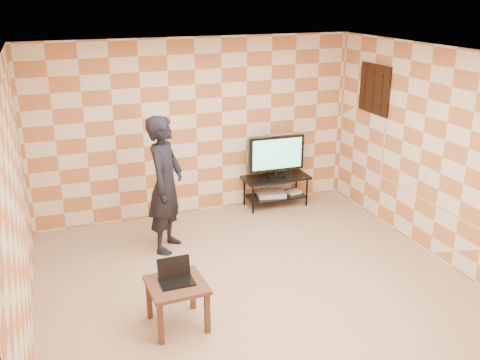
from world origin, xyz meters
name	(u,v)px	position (x,y,z in m)	size (l,w,h in m)	color
floor	(257,287)	(0.00, 0.00, 0.00)	(5.00, 5.00, 0.00)	tan
wall_back	(197,128)	(0.00, 2.50, 1.35)	(5.00, 0.02, 2.70)	beige
wall_front	(396,295)	(0.00, -2.50, 1.35)	(5.00, 0.02, 2.70)	beige
wall_left	(16,211)	(-2.50, 0.00, 1.35)	(0.02, 5.00, 2.70)	beige
wall_right	(443,157)	(2.50, 0.00, 1.35)	(0.02, 5.00, 2.70)	beige
ceiling	(260,56)	(0.00, 0.00, 2.70)	(5.00, 5.00, 0.02)	white
wall_art	(375,89)	(2.47, 1.55, 1.95)	(0.04, 0.72, 0.72)	black
tv_stand	(276,184)	(1.23, 2.25, 0.37)	(1.06, 0.48, 0.50)	black
tv	(276,155)	(1.23, 2.25, 0.87)	(0.92, 0.18, 0.67)	black
dvd_player	(271,194)	(1.16, 2.26, 0.21)	(0.44, 0.31, 0.07)	#B0B0B2
game_console	(294,192)	(1.55, 2.24, 0.20)	(0.22, 0.16, 0.05)	silver
side_table	(177,291)	(-1.07, -0.41, 0.41)	(0.60, 0.60, 0.50)	#3B1F15
laptop	(176,276)	(-1.06, -0.36, 0.55)	(0.34, 0.27, 0.23)	black
person	(165,184)	(-0.76, 1.37, 0.92)	(0.67, 0.44, 1.84)	black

